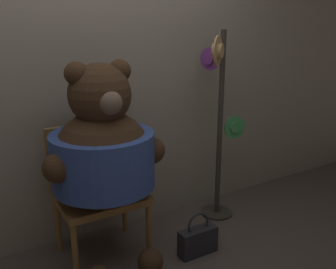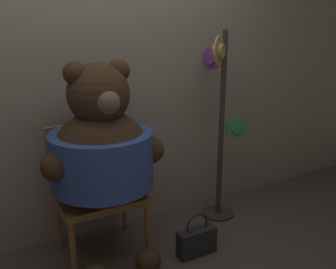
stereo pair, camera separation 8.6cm
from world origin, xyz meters
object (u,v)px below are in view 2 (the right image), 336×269
object	(u,v)px
teddy_bear	(102,153)
hat_display_rack	(221,126)
handbag_on_ground	(197,241)
chair	(96,183)

from	to	relation	value
teddy_bear	hat_display_rack	size ratio (longest dim) A/B	0.89
hat_display_rack	teddy_bear	bearing A→B (deg)	-173.15
teddy_bear	handbag_on_ground	size ratio (longest dim) A/B	4.28
hat_display_rack	handbag_on_ground	world-z (taller)	hat_display_rack
handbag_on_ground	hat_display_rack	bearing A→B (deg)	40.12
teddy_bear	hat_display_rack	distance (m)	1.08
chair	teddy_bear	size ratio (longest dim) A/B	0.67
hat_display_rack	handbag_on_ground	bearing A→B (deg)	-139.88
handbag_on_ground	chair	bearing A→B (deg)	143.40
chair	handbag_on_ground	size ratio (longest dim) A/B	2.85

